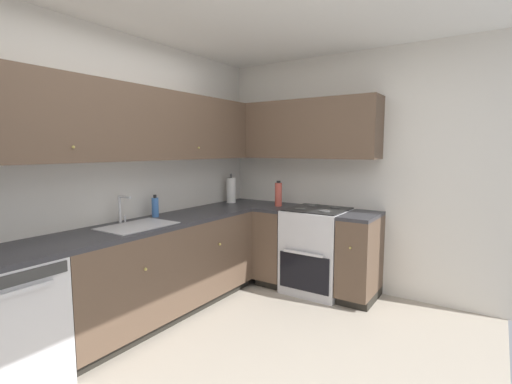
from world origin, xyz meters
The scene contains 16 objects.
ground_plane centered at (0.00, 0.00, -0.01)m, with size 4.11×2.98×0.02m, color #A89E8E.
wall_back centered at (0.00, 1.52, 1.28)m, with size 4.21×0.05×2.55m, color silver.
wall_right centered at (2.08, 0.00, 1.28)m, with size 0.05×3.08×2.55m, color silver.
dishwasher centered at (-0.90, 1.19, 0.43)m, with size 0.60×0.63×0.86m.
lower_cabinets_back centered at (0.43, 1.20, 0.43)m, with size 2.05×0.62×0.86m.
countertop_back centered at (0.43, 1.19, 0.87)m, with size 3.26×0.60×0.04m, color #2D2D33.
lower_cabinets_right centered at (1.76, 0.26, 0.43)m, with size 0.62×1.27×0.86m.
countertop_right centered at (1.76, 0.26, 0.87)m, with size 0.60×1.27×0.03m.
oven_range centered at (1.78, 0.25, 0.45)m, with size 0.68×0.62×1.04m.
upper_cabinets_back centered at (0.27, 1.33, 1.75)m, with size 2.94×0.34×0.63m.
upper_cabinets_right centered at (1.90, 0.58, 1.75)m, with size 0.32×1.82×0.63m.
sink centered at (0.14, 1.16, 0.85)m, with size 0.59×0.40×0.10m.
faucet centered at (0.15, 1.37, 1.04)m, with size 0.07×0.16×0.25m.
soap_bottle centered at (0.52, 1.37, 0.99)m, with size 0.06×0.06×0.21m.
paper_towel_roll centered at (1.68, 1.35, 1.04)m, with size 0.11×0.11×0.36m.
oil_bottle centered at (1.76, 0.73, 1.03)m, with size 0.08×0.08×0.29m.
Camera 1 is at (-1.85, -1.34, 1.53)m, focal length 25.91 mm.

